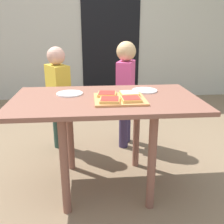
# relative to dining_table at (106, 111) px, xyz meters

# --- Properties ---
(ground_plane) EXTENTS (16.00, 16.00, 0.00)m
(ground_plane) POSITION_rel_dining_table_xyz_m (0.00, 0.00, -0.60)
(ground_plane) COLOR #7C654C
(house_wall_back) EXTENTS (8.00, 0.20, 2.44)m
(house_wall_back) POSITION_rel_dining_table_xyz_m (0.00, 2.60, 0.62)
(house_wall_back) COLOR #BCB7A8
(house_wall_back) RESTS_ON ground
(house_door) EXTENTS (0.90, 0.02, 2.00)m
(house_door) POSITION_rel_dining_table_xyz_m (0.25, 2.49, 0.40)
(house_door) COLOR black
(house_door) RESTS_ON ground
(dining_table) EXTENTS (1.26, 0.73, 0.69)m
(dining_table) POSITION_rel_dining_table_xyz_m (0.00, 0.00, 0.00)
(dining_table) COLOR brown
(dining_table) RESTS_ON ground
(cutting_board) EXTENTS (0.33, 0.30, 0.01)m
(cutting_board) POSITION_rel_dining_table_xyz_m (0.09, -0.07, 0.10)
(cutting_board) COLOR tan
(cutting_board) RESTS_ON dining_table
(pizza_slice_near_left) EXTENTS (0.14, 0.14, 0.02)m
(pizza_slice_near_left) POSITION_rel_dining_table_xyz_m (0.02, -0.14, 0.12)
(pizza_slice_near_left) COLOR #E6AE57
(pizza_slice_near_left) RESTS_ON cutting_board
(pizza_slice_far_left) EXTENTS (0.14, 0.14, 0.02)m
(pizza_slice_far_left) POSITION_rel_dining_table_xyz_m (0.01, 0.01, 0.12)
(pizza_slice_far_left) COLOR #E6AE57
(pizza_slice_far_left) RESTS_ON cutting_board
(pizza_slice_far_right) EXTENTS (0.13, 0.13, 0.02)m
(pizza_slice_far_right) POSITION_rel_dining_table_xyz_m (0.16, 0.01, 0.12)
(pizza_slice_far_right) COLOR #E6AE57
(pizza_slice_far_right) RESTS_ON cutting_board
(pizza_slice_near_right) EXTENTS (0.12, 0.13, 0.02)m
(pizza_slice_near_right) POSITION_rel_dining_table_xyz_m (0.15, -0.13, 0.12)
(pizza_slice_near_right) COLOR #E6AE57
(pizza_slice_near_right) RESTS_ON cutting_board
(plate_white_right) EXTENTS (0.19, 0.19, 0.01)m
(plate_white_right) POSITION_rel_dining_table_xyz_m (0.30, 0.16, 0.10)
(plate_white_right) COLOR white
(plate_white_right) RESTS_ON dining_table
(plate_white_left) EXTENTS (0.19, 0.19, 0.01)m
(plate_white_left) POSITION_rel_dining_table_xyz_m (-0.25, 0.12, 0.10)
(plate_white_left) COLOR white
(plate_white_left) RESTS_ON dining_table
(child_left) EXTENTS (0.24, 0.28, 0.98)m
(child_left) POSITION_rel_dining_table_xyz_m (-0.39, 0.64, -0.04)
(child_left) COLOR #2B463B
(child_left) RESTS_ON ground
(child_right) EXTENTS (0.21, 0.27, 1.02)m
(child_right) POSITION_rel_dining_table_xyz_m (0.24, 0.71, -0.01)
(child_right) COLOR #392E4E
(child_right) RESTS_ON ground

